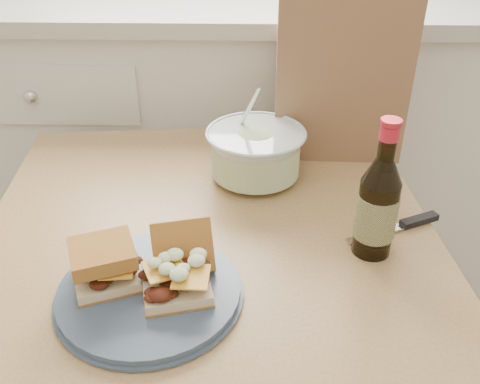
{
  "coord_description": "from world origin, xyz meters",
  "views": [
    {
      "loc": [
        0.07,
        0.11,
        1.28
      ],
      "look_at": [
        0.05,
        0.91,
        0.77
      ],
      "focal_mm": 40.0,
      "sensor_mm": 36.0,
      "label": 1
    }
  ],
  "objects_px": {
    "plate": "(149,292)",
    "coleslaw_bowl": "(256,155)",
    "paper_bag": "(340,69)",
    "dining_table": "(211,266)",
    "beer_bottle": "(377,206)"
  },
  "relations": [
    {
      "from": "plate",
      "to": "coleslaw_bowl",
      "type": "xyz_separation_m",
      "value": [
        0.16,
        0.37,
        0.04
      ]
    },
    {
      "from": "coleslaw_bowl",
      "to": "plate",
      "type": "bearing_deg",
      "value": -113.87
    },
    {
      "from": "paper_bag",
      "to": "coleslaw_bowl",
      "type": "bearing_deg",
      "value": -136.12
    },
    {
      "from": "dining_table",
      "to": "paper_bag",
      "type": "xyz_separation_m",
      "value": [
        0.27,
        0.34,
        0.28
      ]
    },
    {
      "from": "plate",
      "to": "paper_bag",
      "type": "height_order",
      "value": "paper_bag"
    },
    {
      "from": "dining_table",
      "to": "plate",
      "type": "height_order",
      "value": "plate"
    },
    {
      "from": "dining_table",
      "to": "coleslaw_bowl",
      "type": "xyz_separation_m",
      "value": [
        0.09,
        0.18,
        0.15
      ]
    },
    {
      "from": "coleslaw_bowl",
      "to": "paper_bag",
      "type": "bearing_deg",
      "value": 41.81
    },
    {
      "from": "paper_bag",
      "to": "plate",
      "type": "bearing_deg",
      "value": -120.97
    },
    {
      "from": "plate",
      "to": "beer_bottle",
      "type": "xyz_separation_m",
      "value": [
        0.37,
        0.13,
        0.08
      ]
    },
    {
      "from": "beer_bottle",
      "to": "paper_bag",
      "type": "distance_m",
      "value": 0.42
    },
    {
      "from": "dining_table",
      "to": "paper_bag",
      "type": "height_order",
      "value": "paper_bag"
    },
    {
      "from": "coleslaw_bowl",
      "to": "paper_bag",
      "type": "xyz_separation_m",
      "value": [
        0.18,
        0.16,
        0.13
      ]
    },
    {
      "from": "beer_bottle",
      "to": "plate",
      "type": "bearing_deg",
      "value": -159.41
    },
    {
      "from": "plate",
      "to": "coleslaw_bowl",
      "type": "bearing_deg",
      "value": 66.13
    }
  ]
}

